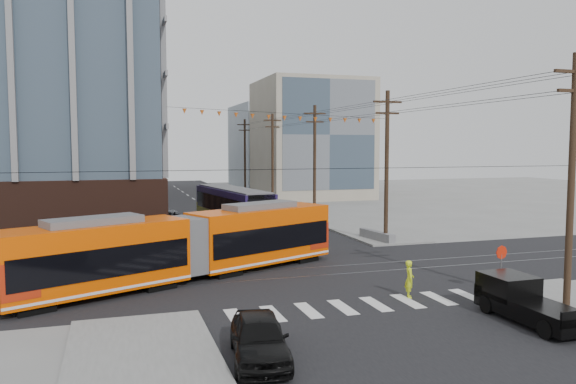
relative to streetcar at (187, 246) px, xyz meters
name	(u,v)px	position (x,y,z in m)	size (l,w,h in m)	color
ground	(334,289)	(6.67, -4.12, -1.81)	(160.00, 160.00, 0.00)	slate
bg_bldg_nw_near	(56,131)	(-10.33, 47.88, 7.19)	(18.00, 16.00, 18.00)	#8C99A5
bg_bldg_ne_near	(311,139)	(22.67, 43.88, 6.19)	(14.00, 14.00, 16.00)	gray
bg_bldg_nw_far	(87,128)	(-7.33, 67.88, 8.19)	(16.00, 18.00, 20.00)	gray
bg_bldg_ne_far	(283,146)	(24.67, 63.88, 5.19)	(16.00, 16.00, 14.00)	#8C99A5
utility_pole_near	(571,183)	(15.17, -10.12, 3.69)	(0.30, 0.30, 11.00)	black
utility_pole_far	(245,157)	(15.17, 51.88, 3.69)	(0.30, 0.30, 11.00)	black
streetcar	(187,246)	(0.00, 0.00, 0.00)	(18.83, 2.65, 3.63)	#DD4800
city_bus	(233,208)	(6.20, 17.77, -0.03)	(2.73, 12.60, 3.57)	#23164A
pickup_truck	(532,303)	(12.18, -11.41, -0.97)	(1.77, 4.95, 1.68)	black
black_sedan	(259,338)	(0.84, -11.93, -1.05)	(1.82, 4.51, 1.54)	black
parked_car_silver	(181,234)	(1.00, 11.19, -1.10)	(1.52, 4.35, 1.43)	#969BA1
parked_car_white	(180,229)	(1.22, 13.47, -1.08)	(2.05, 5.05, 1.47)	#BCBCBC
parked_car_grey	(168,218)	(0.93, 20.79, -1.09)	(2.42, 5.24, 1.46)	#474C55
pedestrian	(409,279)	(9.47, -6.54, -0.94)	(0.64, 0.42, 1.75)	#D1E71E
stop_sign	(501,272)	(13.93, -7.33, -0.71)	(0.67, 0.67, 2.20)	red
jersey_barrier	(377,236)	(14.97, 7.90, -1.43)	(0.87, 3.85, 0.77)	gray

